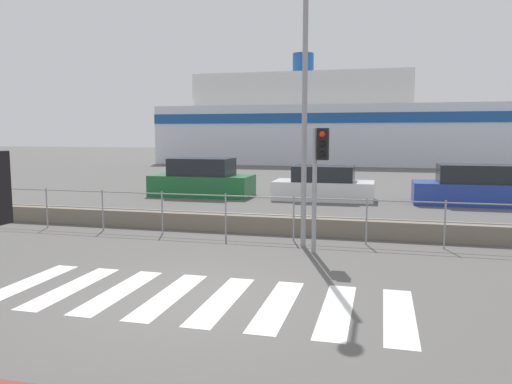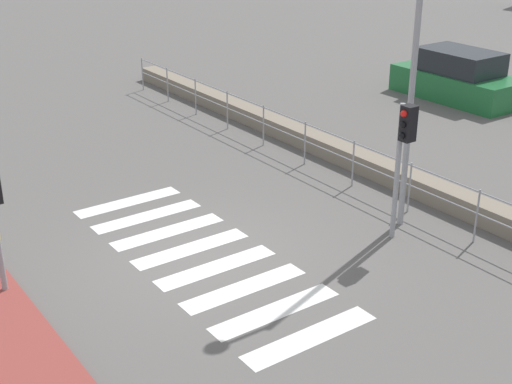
{
  "view_description": "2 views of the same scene",
  "coord_description": "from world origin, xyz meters",
  "px_view_note": "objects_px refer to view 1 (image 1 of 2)",
  "views": [
    {
      "loc": [
        2.94,
        -7.26,
        2.62
      ],
      "look_at": [
        0.59,
        2.0,
        1.5
      ],
      "focal_mm": 35.0,
      "sensor_mm": 36.0,
      "label": 1
    },
    {
      "loc": [
        10.25,
        -6.04,
        6.39
      ],
      "look_at": [
        0.4,
        1.0,
        1.2
      ],
      "focal_mm": 50.0,
      "sensor_mm": 36.0,
      "label": 2
    }
  ],
  "objects_px": {
    "parked_car_white": "(323,185)",
    "traffic_light_far": "(320,162)",
    "streetlamp": "(303,75)",
    "ferry_boat": "(338,126)",
    "parked_car_blue": "(475,188)",
    "parked_car_green": "(202,180)"
  },
  "relations": [
    {
      "from": "streetlamp",
      "to": "parked_car_green",
      "type": "distance_m",
      "value": 10.83
    },
    {
      "from": "parked_car_green",
      "to": "parked_car_white",
      "type": "relative_size",
      "value": 1.08
    },
    {
      "from": "parked_car_green",
      "to": "streetlamp",
      "type": "bearing_deg",
      "value": -57.06
    },
    {
      "from": "ferry_boat",
      "to": "parked_car_blue",
      "type": "distance_m",
      "value": 24.91
    },
    {
      "from": "streetlamp",
      "to": "ferry_boat",
      "type": "relative_size",
      "value": 0.19
    },
    {
      "from": "parked_car_white",
      "to": "traffic_light_far",
      "type": "bearing_deg",
      "value": -84.11
    },
    {
      "from": "streetlamp",
      "to": "parked_car_green",
      "type": "height_order",
      "value": "streetlamp"
    },
    {
      "from": "parked_car_white",
      "to": "parked_car_blue",
      "type": "relative_size",
      "value": 0.89
    },
    {
      "from": "traffic_light_far",
      "to": "streetlamp",
      "type": "bearing_deg",
      "value": 142.78
    },
    {
      "from": "parked_car_white",
      "to": "parked_car_blue",
      "type": "distance_m",
      "value": 5.6
    },
    {
      "from": "parked_car_white",
      "to": "parked_car_blue",
      "type": "bearing_deg",
      "value": 0.0
    },
    {
      "from": "traffic_light_far",
      "to": "parked_car_green",
      "type": "height_order",
      "value": "traffic_light_far"
    },
    {
      "from": "parked_car_white",
      "to": "ferry_boat",
      "type": "bearing_deg",
      "value": 93.57
    },
    {
      "from": "parked_car_white",
      "to": "streetlamp",
      "type": "bearing_deg",
      "value": -86.71
    },
    {
      "from": "streetlamp",
      "to": "parked_car_blue",
      "type": "height_order",
      "value": "streetlamp"
    },
    {
      "from": "streetlamp",
      "to": "parked_car_white",
      "type": "bearing_deg",
      "value": 93.29
    },
    {
      "from": "traffic_light_far",
      "to": "parked_car_blue",
      "type": "height_order",
      "value": "traffic_light_far"
    },
    {
      "from": "parked_car_green",
      "to": "parked_car_white",
      "type": "height_order",
      "value": "parked_car_green"
    },
    {
      "from": "parked_car_green",
      "to": "parked_car_blue",
      "type": "relative_size",
      "value": 0.96
    },
    {
      "from": "ferry_boat",
      "to": "parked_car_green",
      "type": "height_order",
      "value": "ferry_boat"
    },
    {
      "from": "traffic_light_far",
      "to": "parked_car_green",
      "type": "relative_size",
      "value": 0.65
    },
    {
      "from": "parked_car_white",
      "to": "parked_car_green",
      "type": "bearing_deg",
      "value": 180.0
    }
  ]
}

